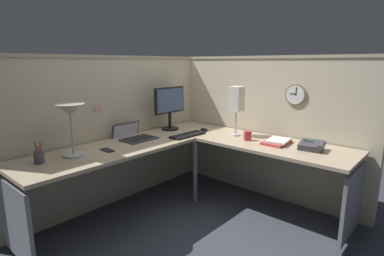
% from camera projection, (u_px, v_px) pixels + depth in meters
% --- Properties ---
extents(ground_plane, '(6.80, 6.80, 0.00)m').
position_uv_depth(ground_plane, '(197.00, 211.00, 3.14)').
color(ground_plane, '#383D47').
extents(cubicle_wall_back, '(2.57, 0.12, 1.58)m').
position_uv_depth(cubicle_wall_back, '(114.00, 130.00, 3.26)').
color(cubicle_wall_back, beige).
rests_on(cubicle_wall_back, ground).
extents(cubicle_wall_right, '(0.12, 2.37, 1.58)m').
position_uv_depth(cubicle_wall_right, '(264.00, 127.00, 3.43)').
color(cubicle_wall_right, beige).
rests_on(cubicle_wall_right, ground).
extents(desk, '(2.35, 2.15, 0.73)m').
position_uv_depth(desk, '(191.00, 157.00, 2.86)').
color(desk, tan).
rests_on(desk, ground).
extents(monitor, '(0.46, 0.20, 0.50)m').
position_uv_depth(monitor, '(170.00, 105.00, 3.52)').
color(monitor, black).
rests_on(monitor, desk).
extents(laptop, '(0.34, 0.38, 0.22)m').
position_uv_depth(laptop, '(133.00, 136.00, 3.16)').
color(laptop, '#38383D').
rests_on(laptop, desk).
extents(keyboard, '(0.44, 0.16, 0.02)m').
position_uv_depth(keyboard, '(188.00, 135.00, 3.26)').
color(keyboard, black).
rests_on(keyboard, desk).
extents(computer_mouse, '(0.06, 0.10, 0.03)m').
position_uv_depth(computer_mouse, '(204.00, 130.00, 3.50)').
color(computer_mouse, black).
rests_on(computer_mouse, desk).
extents(desk_lamp_dome, '(0.24, 0.24, 0.44)m').
position_uv_depth(desk_lamp_dome, '(70.00, 114.00, 2.49)').
color(desk_lamp_dome, '#B7BABF').
rests_on(desk_lamp_dome, desk).
extents(pen_cup, '(0.08, 0.08, 0.18)m').
position_uv_depth(pen_cup, '(39.00, 157.00, 2.37)').
color(pen_cup, '#4C4C51').
rests_on(pen_cup, desk).
extents(cell_phone, '(0.07, 0.15, 0.01)m').
position_uv_depth(cell_phone, '(107.00, 150.00, 2.72)').
color(cell_phone, black).
rests_on(cell_phone, desk).
extents(office_phone, '(0.21, 0.23, 0.11)m').
position_uv_depth(office_phone, '(312.00, 146.00, 2.73)').
color(office_phone, '#38383D').
rests_on(office_phone, desk).
extents(book_stack, '(0.30, 0.23, 0.04)m').
position_uv_depth(book_stack, '(277.00, 142.00, 2.95)').
color(book_stack, '#BF3F38').
rests_on(book_stack, desk).
extents(desk_lamp_paper, '(0.13, 0.13, 0.53)m').
position_uv_depth(desk_lamp_paper, '(236.00, 100.00, 3.21)').
color(desk_lamp_paper, '#B7BABF').
rests_on(desk_lamp_paper, desk).
extents(coffee_mug, '(0.08, 0.08, 0.10)m').
position_uv_depth(coffee_mug, '(247.00, 136.00, 3.08)').
color(coffee_mug, '#B2332D').
rests_on(coffee_mug, desk).
extents(wall_clock, '(0.04, 0.22, 0.22)m').
position_uv_depth(wall_clock, '(296.00, 95.00, 3.08)').
color(wall_clock, olive).
extents(pinned_note_leftmost, '(0.07, 0.00, 0.06)m').
position_uv_depth(pinned_note_leftmost, '(97.00, 108.00, 3.01)').
color(pinned_note_leftmost, pink).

